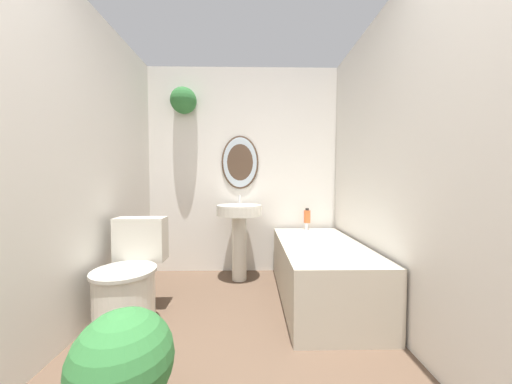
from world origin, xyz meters
TOP-DOWN VIEW (x-y plane):
  - wall_back at (-0.05, 2.71)m, footprint 2.32×0.29m
  - wall_left at (-1.13, 1.34)m, footprint 0.06×2.81m
  - wall_right at (1.13, 1.34)m, footprint 0.06×2.81m
  - toilet at (-0.82, 1.56)m, footprint 0.44×0.60m
  - pedestal_sink at (-0.04, 2.41)m, footprint 0.48×0.48m
  - bathtub at (0.72, 1.93)m, footprint 0.72×1.41m
  - shampoo_bottle at (0.74, 2.56)m, footprint 0.07×0.07m
  - potted_plant at (-0.43, 0.67)m, footprint 0.41×0.41m

SIDE VIEW (x-z plane):
  - bathtub at x=0.72m, z-range -0.03..0.57m
  - toilet at x=-0.82m, z-range -0.08..0.70m
  - potted_plant at x=-0.43m, z-range 0.04..0.59m
  - pedestal_sink at x=-0.04m, z-range 0.13..1.05m
  - shampoo_bottle at x=0.74m, z-range 0.59..0.76m
  - wall_left at x=-1.13m, z-range 0.00..2.40m
  - wall_right at x=1.13m, z-range 0.00..2.40m
  - wall_back at x=-0.05m, z-range 0.06..2.46m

